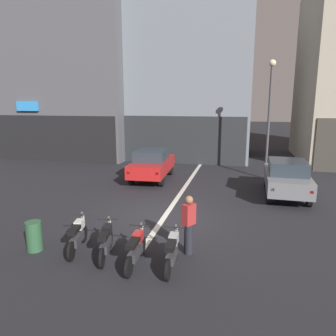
{
  "coord_description": "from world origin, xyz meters",
  "views": [
    {
      "loc": [
        2.62,
        -10.6,
        4.13
      ],
      "look_at": [
        -0.34,
        2.0,
        1.4
      ],
      "focal_mm": 33.63,
      "sensor_mm": 36.0,
      "label": 1
    }
  ],
  "objects_px": {
    "street_lamp": "(270,107)",
    "car_grey_parked_kerbside": "(287,177)",
    "car_red_crossing_near": "(152,164)",
    "motorcycle_silver_row_right_mid": "(172,251)",
    "trash_bin": "(34,236)",
    "motorcycle_black_row_left_mid": "(106,241)",
    "motorcycle_red_row_centre": "(136,249)",
    "person_by_motorcycles": "(189,225)",
    "motorcycle_white_row_leftmost": "(78,235)"
  },
  "relations": [
    {
      "from": "car_grey_parked_kerbside",
      "to": "motorcycle_white_row_leftmost",
      "type": "relative_size",
      "value": 2.51
    },
    {
      "from": "car_red_crossing_near",
      "to": "motorcycle_black_row_left_mid",
      "type": "height_order",
      "value": "car_red_crossing_near"
    },
    {
      "from": "motorcycle_black_row_left_mid",
      "to": "motorcycle_red_row_centre",
      "type": "distance_m",
      "value": 0.97
    },
    {
      "from": "motorcycle_black_row_left_mid",
      "to": "person_by_motorcycles",
      "type": "xyz_separation_m",
      "value": [
        2.14,
        0.68,
        0.4
      ]
    },
    {
      "from": "motorcycle_black_row_left_mid",
      "to": "trash_bin",
      "type": "distance_m",
      "value": 2.14
    },
    {
      "from": "car_grey_parked_kerbside",
      "to": "motorcycle_red_row_centre",
      "type": "relative_size",
      "value": 2.48
    },
    {
      "from": "trash_bin",
      "to": "car_grey_parked_kerbside",
      "type": "bearing_deg",
      "value": 43.3
    },
    {
      "from": "motorcycle_white_row_leftmost",
      "to": "motorcycle_black_row_left_mid",
      "type": "height_order",
      "value": "same"
    },
    {
      "from": "motorcycle_black_row_left_mid",
      "to": "motorcycle_white_row_leftmost",
      "type": "bearing_deg",
      "value": 170.27
    },
    {
      "from": "person_by_motorcycles",
      "to": "trash_bin",
      "type": "distance_m",
      "value": 4.36
    },
    {
      "from": "motorcycle_red_row_centre",
      "to": "trash_bin",
      "type": "relative_size",
      "value": 1.97
    },
    {
      "from": "motorcycle_black_row_left_mid",
      "to": "person_by_motorcycles",
      "type": "bearing_deg",
      "value": 17.56
    },
    {
      "from": "person_by_motorcycles",
      "to": "motorcycle_white_row_leftmost",
      "type": "bearing_deg",
      "value": -170.44
    },
    {
      "from": "motorcycle_silver_row_right_mid",
      "to": "person_by_motorcycles",
      "type": "relative_size",
      "value": 1.0
    },
    {
      "from": "car_red_crossing_near",
      "to": "motorcycle_white_row_leftmost",
      "type": "distance_m",
      "value": 8.48
    },
    {
      "from": "motorcycle_black_row_left_mid",
      "to": "motorcycle_red_row_centre",
      "type": "height_order",
      "value": "same"
    },
    {
      "from": "street_lamp",
      "to": "motorcycle_red_row_centre",
      "type": "distance_m",
      "value": 11.69
    },
    {
      "from": "car_red_crossing_near",
      "to": "motorcycle_black_row_left_mid",
      "type": "xyz_separation_m",
      "value": [
        1.18,
        -8.62,
        -0.43
      ]
    },
    {
      "from": "car_grey_parked_kerbside",
      "to": "motorcycle_silver_row_right_mid",
      "type": "height_order",
      "value": "car_grey_parked_kerbside"
    },
    {
      "from": "motorcycle_white_row_leftmost",
      "to": "car_grey_parked_kerbside",
      "type": "bearing_deg",
      "value": 47.12
    },
    {
      "from": "street_lamp",
      "to": "motorcycle_silver_row_right_mid",
      "type": "relative_size",
      "value": 3.74
    },
    {
      "from": "person_by_motorcycles",
      "to": "car_grey_parked_kerbside",
      "type": "bearing_deg",
      "value": 62.47
    },
    {
      "from": "motorcycle_white_row_leftmost",
      "to": "trash_bin",
      "type": "height_order",
      "value": "motorcycle_white_row_leftmost"
    },
    {
      "from": "motorcycle_white_row_leftmost",
      "to": "street_lamp",
      "type": "bearing_deg",
      "value": 60.48
    },
    {
      "from": "car_grey_parked_kerbside",
      "to": "trash_bin",
      "type": "distance_m",
      "value": 10.43
    },
    {
      "from": "car_red_crossing_near",
      "to": "motorcycle_silver_row_right_mid",
      "type": "height_order",
      "value": "car_red_crossing_near"
    },
    {
      "from": "street_lamp",
      "to": "trash_bin",
      "type": "relative_size",
      "value": 7.35
    },
    {
      "from": "street_lamp",
      "to": "car_grey_parked_kerbside",
      "type": "bearing_deg",
      "value": -78.37
    },
    {
      "from": "motorcycle_white_row_leftmost",
      "to": "motorcycle_black_row_left_mid",
      "type": "distance_m",
      "value": 0.94
    },
    {
      "from": "motorcycle_black_row_left_mid",
      "to": "car_red_crossing_near",
      "type": "bearing_deg",
      "value": 97.82
    },
    {
      "from": "street_lamp",
      "to": "trash_bin",
      "type": "distance_m",
      "value": 12.93
    },
    {
      "from": "motorcycle_black_row_left_mid",
      "to": "car_grey_parked_kerbside",
      "type": "bearing_deg",
      "value": 52.23
    },
    {
      "from": "car_red_crossing_near",
      "to": "person_by_motorcycles",
      "type": "relative_size",
      "value": 2.5
    },
    {
      "from": "motorcycle_white_row_leftmost",
      "to": "person_by_motorcycles",
      "type": "height_order",
      "value": "person_by_motorcycles"
    },
    {
      "from": "trash_bin",
      "to": "motorcycle_black_row_left_mid",
      "type": "bearing_deg",
      "value": 3.04
    },
    {
      "from": "car_red_crossing_near",
      "to": "motorcycle_silver_row_right_mid",
      "type": "bearing_deg",
      "value": -70.84
    },
    {
      "from": "motorcycle_red_row_centre",
      "to": "person_by_motorcycles",
      "type": "relative_size",
      "value": 1.0
    },
    {
      "from": "motorcycle_black_row_left_mid",
      "to": "motorcycle_silver_row_right_mid",
      "type": "distance_m",
      "value": 1.87
    },
    {
      "from": "motorcycle_black_row_left_mid",
      "to": "person_by_motorcycles",
      "type": "relative_size",
      "value": 0.98
    },
    {
      "from": "street_lamp",
      "to": "car_red_crossing_near",
      "type": "bearing_deg",
      "value": -164.7
    },
    {
      "from": "motorcycle_black_row_left_mid",
      "to": "person_by_motorcycles",
      "type": "distance_m",
      "value": 2.28
    },
    {
      "from": "motorcycle_red_row_centre",
      "to": "street_lamp",
      "type": "bearing_deg",
      "value": 69.87
    },
    {
      "from": "motorcycle_white_row_leftmost",
      "to": "person_by_motorcycles",
      "type": "xyz_separation_m",
      "value": [
        3.07,
        0.52,
        0.4
      ]
    },
    {
      "from": "motorcycle_red_row_centre",
      "to": "motorcycle_silver_row_right_mid",
      "type": "bearing_deg",
      "value": 5.63
    },
    {
      "from": "motorcycle_black_row_left_mid",
      "to": "trash_bin",
      "type": "xyz_separation_m",
      "value": [
        -2.13,
        -0.11,
        -0.03
      ]
    },
    {
      "from": "car_red_crossing_near",
      "to": "motorcycle_silver_row_right_mid",
      "type": "relative_size",
      "value": 2.5
    },
    {
      "from": "motorcycle_black_row_left_mid",
      "to": "trash_bin",
      "type": "bearing_deg",
      "value": -176.96
    },
    {
      "from": "car_red_crossing_near",
      "to": "street_lamp",
      "type": "height_order",
      "value": "street_lamp"
    },
    {
      "from": "car_grey_parked_kerbside",
      "to": "street_lamp",
      "type": "xyz_separation_m",
      "value": [
        -0.66,
        3.22,
        2.96
      ]
    },
    {
      "from": "motorcycle_silver_row_right_mid",
      "to": "trash_bin",
      "type": "xyz_separation_m",
      "value": [
        -4.0,
        0.04,
        -0.03
      ]
    }
  ]
}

